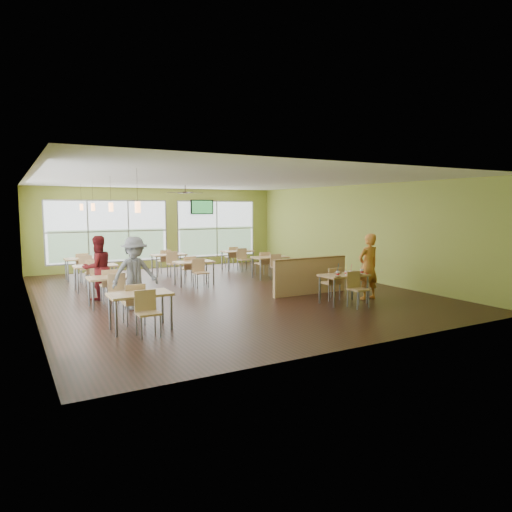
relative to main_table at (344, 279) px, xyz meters
name	(u,v)px	position (x,y,z in m)	size (l,w,h in m)	color
room	(222,237)	(-2.00, 3.00, 0.97)	(12.00, 12.04, 3.20)	black
window_bays	(106,238)	(-4.65, 6.08, 0.85)	(9.24, 10.24, 2.38)	white
main_table	(344,279)	(0.00, 0.00, 0.00)	(1.22, 1.52, 0.87)	tan
half_wall_divider	(310,276)	(0.00, 1.45, -0.11)	(2.40, 0.14, 1.04)	tan
dining_tables	(169,266)	(-3.05, 4.71, 0.00)	(6.92, 8.72, 0.87)	tan
pendant_lights	(102,207)	(-5.20, 3.68, 1.82)	(0.11, 7.31, 0.86)	#2D2119
ceiling_fan	(185,193)	(-2.00, 6.00, 2.32)	(1.25, 1.25, 0.29)	#2D2119
tv_backwall	(202,207)	(-0.20, 8.90, 1.82)	(1.00, 0.07, 0.60)	black
man_plaid	(368,267)	(0.92, 0.12, 0.25)	(0.64, 0.42, 1.76)	orange
patron_maroon	(98,268)	(-5.38, 3.54, 0.22)	(0.83, 0.65, 1.70)	#5A1213
patron_grey	(135,273)	(-4.80, 1.96, 0.24)	(1.13, 0.65, 1.75)	slate
cup_blue	(338,274)	(-0.38, -0.22, 0.19)	(0.10, 0.10, 0.35)	white
cup_yellow	(346,273)	(-0.06, -0.16, 0.18)	(0.09, 0.09, 0.31)	white
cup_red_near	(351,273)	(0.06, -0.20, 0.18)	(0.09, 0.09, 0.31)	white
cup_red_far	(362,272)	(0.39, -0.23, 0.19)	(0.10, 0.10, 0.36)	white
food_basket	(356,272)	(0.38, 0.00, 0.15)	(0.23, 0.23, 0.05)	black
ketchup_cup	(367,274)	(0.55, -0.26, 0.13)	(0.07, 0.07, 0.03)	#A92E14
wrapper_left	(338,276)	(-0.44, -0.30, 0.14)	(0.17, 0.15, 0.04)	olive
wrapper_mid	(338,273)	(-0.06, 0.17, 0.15)	(0.22, 0.20, 0.05)	olive
wrapper_right	(360,274)	(0.25, -0.30, 0.14)	(0.15, 0.14, 0.04)	olive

